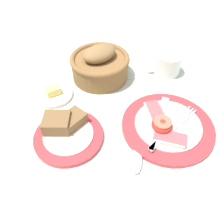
{
  "coord_description": "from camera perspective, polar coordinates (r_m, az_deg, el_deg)",
  "views": [
    {
      "loc": [
        -0.18,
        -0.31,
        0.44
      ],
      "look_at": [
        -0.05,
        0.06,
        0.02
      ],
      "focal_mm": 35.0,
      "sensor_mm": 36.0,
      "label": 1
    }
  ],
  "objects": [
    {
      "name": "teaspoon_near_cup",
      "position": [
        0.74,
        9.82,
        10.43
      ],
      "size": [
        0.19,
        0.04,
        0.01
      ],
      "rotation": [
        0.0,
        0.0,
        0.13
      ],
      "color": "silver",
      "rests_on": "ground_plane"
    },
    {
      "name": "butter_dish",
      "position": [
        0.66,
        -14.99,
        4.54
      ],
      "size": [
        0.11,
        0.11,
        0.03
      ],
      "color": "silver",
      "rests_on": "ground_plane"
    },
    {
      "name": "teaspoon_stray",
      "position": [
        0.46,
        3.09,
        -24.01
      ],
      "size": [
        0.14,
        0.16,
        0.01
      ],
      "rotation": [
        0.0,
        0.0,
        5.4
      ],
      "color": "silver",
      "rests_on": "ground_plane"
    },
    {
      "name": "bread_basket",
      "position": [
        0.69,
        -3.16,
        12.25
      ],
      "size": [
        0.18,
        0.18,
        0.11
      ],
      "color": "brown",
      "rests_on": "ground_plane"
    },
    {
      "name": "ground_plane",
      "position": [
        0.57,
        6.88,
        -4.17
      ],
      "size": [
        3.0,
        3.0,
        0.0
      ],
      "primitive_type": "plane",
      "color": "#B7CCB7"
    },
    {
      "name": "teaspoon_by_saucer",
      "position": [
        0.5,
        6.37,
        -15.08
      ],
      "size": [
        0.1,
        0.18,
        0.01
      ],
      "rotation": [
        0.0,
        0.0,
        1.14
      ],
      "color": "silver",
      "rests_on": "ground_plane"
    },
    {
      "name": "sugar_cup",
      "position": [
        0.74,
        14.43,
        12.26
      ],
      "size": [
        0.08,
        0.08,
        0.07
      ],
      "color": "white",
      "rests_on": "ground_plane"
    },
    {
      "name": "bread_plate",
      "position": [
        0.55,
        -11.73,
        -4.94
      ],
      "size": [
        0.17,
        0.17,
        0.05
      ],
      "color": "red",
      "rests_on": "ground_plane"
    },
    {
      "name": "breakfast_plate",
      "position": [
        0.57,
        13.99,
        -3.48
      ],
      "size": [
        0.23,
        0.23,
        0.04
      ],
      "color": "red",
      "rests_on": "ground_plane"
    }
  ]
}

